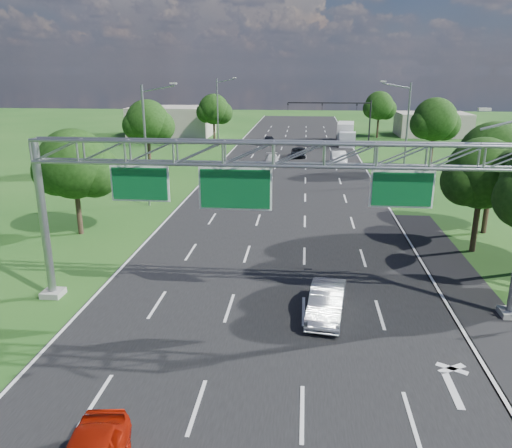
# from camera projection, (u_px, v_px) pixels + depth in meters

# --- Properties ---
(ground) EXTENTS (220.00, 220.00, 0.00)m
(ground) POSITION_uv_depth(u_px,v_px,m) (283.00, 209.00, 41.67)
(ground) COLOR #184615
(ground) RESTS_ON ground
(road) EXTENTS (18.00, 180.00, 0.02)m
(road) POSITION_uv_depth(u_px,v_px,m) (283.00, 209.00, 41.67)
(road) COLOR black
(road) RESTS_ON ground
(road_flare) EXTENTS (3.00, 30.00, 0.02)m
(road_flare) POSITION_uv_depth(u_px,v_px,m) (468.00, 296.00, 25.50)
(road_flare) COLOR black
(road_flare) RESTS_ON ground
(sign_gantry) EXTENTS (23.50, 1.00, 9.56)m
(sign_gantry) POSITION_uv_depth(u_px,v_px,m) (275.00, 167.00, 22.49)
(sign_gantry) COLOR gray
(sign_gantry) RESTS_ON ground
(traffic_signal) EXTENTS (12.21, 0.24, 7.00)m
(traffic_signal) POSITION_uv_depth(u_px,v_px,m) (346.00, 113.00, 72.76)
(traffic_signal) COLOR black
(traffic_signal) RESTS_ON ground
(streetlight_l_near) EXTENTS (2.97, 0.22, 10.16)m
(streetlight_l_near) POSITION_uv_depth(u_px,v_px,m) (147.00, 140.00, 41.09)
(streetlight_l_near) COLOR gray
(streetlight_l_near) RESTS_ON ground
(streetlight_l_far) EXTENTS (2.97, 0.22, 10.16)m
(streetlight_l_far) POSITION_uv_depth(u_px,v_px,m) (219.00, 109.00, 74.38)
(streetlight_l_far) COLOR gray
(streetlight_l_far) RESTS_ON ground
(streetlight_r_mid) EXTENTS (2.97, 0.22, 10.16)m
(streetlight_r_mid) POSITION_uv_depth(u_px,v_px,m) (405.00, 130.00, 48.50)
(streetlight_r_mid) COLOR gray
(streetlight_r_mid) RESTS_ON ground
(tree_verge_la) EXTENTS (5.76, 4.80, 7.40)m
(tree_verge_la) POSITION_uv_depth(u_px,v_px,m) (75.00, 167.00, 34.00)
(tree_verge_la) COLOR #2D2116
(tree_verge_la) RESTS_ON ground
(tree_verge_lb) EXTENTS (5.76, 4.80, 8.06)m
(tree_verge_lb) POSITION_uv_depth(u_px,v_px,m) (148.00, 123.00, 55.87)
(tree_verge_lb) COLOR #2D2116
(tree_verge_lb) RESTS_ON ground
(tree_verge_lc) EXTENTS (5.76, 4.80, 7.62)m
(tree_verge_lc) POSITION_uv_depth(u_px,v_px,m) (214.00, 111.00, 79.50)
(tree_verge_lc) COLOR #2D2116
(tree_verge_lc) RESTS_ON ground
(tree_verge_rd) EXTENTS (5.76, 4.80, 8.28)m
(tree_verge_rd) POSITION_uv_depth(u_px,v_px,m) (435.00, 122.00, 55.68)
(tree_verge_rd) COLOR #2D2116
(tree_verge_rd) RESTS_ON ground
(tree_verge_re) EXTENTS (5.76, 4.80, 7.84)m
(tree_verge_re) POSITION_uv_depth(u_px,v_px,m) (380.00, 107.00, 84.54)
(tree_verge_re) COLOR #2D2116
(tree_verge_re) RESTS_ON ground
(building_left) EXTENTS (14.00, 10.00, 5.00)m
(building_left) POSITION_uv_depth(u_px,v_px,m) (172.00, 121.00, 88.65)
(building_left) COLOR #A09886
(building_left) RESTS_ON ground
(building_right) EXTENTS (12.00, 9.00, 4.00)m
(building_right) POSITION_uv_depth(u_px,v_px,m) (432.00, 124.00, 88.32)
(building_right) COLOR #A09886
(building_right) RESTS_ON ground
(silver_sedan) EXTENTS (2.09, 4.56, 1.45)m
(silver_sedan) POSITION_uv_depth(u_px,v_px,m) (326.00, 302.00, 23.24)
(silver_sedan) COLOR #B1B5BD
(silver_sedan) RESTS_ON ground
(car_queue_a) EXTENTS (2.02, 4.20, 1.18)m
(car_queue_a) POSITION_uv_depth(u_px,v_px,m) (272.00, 159.00, 61.69)
(car_queue_a) COLOR silver
(car_queue_a) RESTS_ON ground
(car_queue_b) EXTENTS (2.02, 4.36, 1.21)m
(car_queue_b) POSITION_uv_depth(u_px,v_px,m) (299.00, 152.00, 66.74)
(car_queue_b) COLOR black
(car_queue_b) RESTS_ON ground
(car_queue_c) EXTENTS (1.58, 3.85, 1.31)m
(car_queue_c) POSITION_uv_depth(u_px,v_px,m) (269.00, 140.00, 78.26)
(car_queue_c) COLOR black
(car_queue_c) RESTS_ON ground
(car_queue_d) EXTENTS (1.88, 5.03, 1.64)m
(car_queue_d) POSITION_uv_depth(u_px,v_px,m) (338.00, 158.00, 60.92)
(car_queue_d) COLOR silver
(car_queue_d) RESTS_ON ground
(box_truck) EXTENTS (3.04, 8.74, 3.24)m
(box_truck) POSITION_uv_depth(u_px,v_px,m) (346.00, 134.00, 78.28)
(box_truck) COLOR silver
(box_truck) RESTS_ON ground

